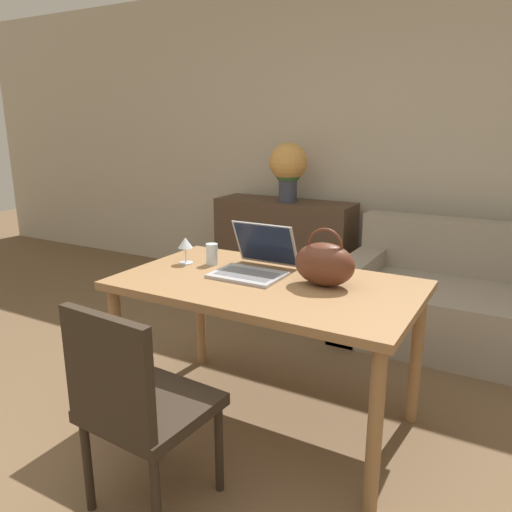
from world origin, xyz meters
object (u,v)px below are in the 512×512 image
(laptop, at_px, (256,260))
(handbag, at_px, (324,264))
(drinking_glass, at_px, (212,254))
(wine_glass, at_px, (185,244))
(couch, at_px, (472,306))
(flower_vase, at_px, (288,167))
(chair, at_px, (137,401))

(laptop, relative_size, handbag, 1.26)
(drinking_glass, height_order, wine_glass, wine_glass)
(wine_glass, height_order, handbag, handbag)
(couch, relative_size, flower_vase, 3.45)
(chair, xyz_separation_m, drinking_glass, (-0.28, 0.93, 0.32))
(laptop, bearing_deg, wine_glass, -173.78)
(chair, relative_size, handbag, 3.00)
(couch, relative_size, laptop, 4.72)
(couch, distance_m, flower_vase, 1.85)
(chair, bearing_deg, wine_glass, 119.08)
(laptop, height_order, flower_vase, flower_vase)
(wine_glass, bearing_deg, couch, 47.06)
(couch, relative_size, wine_glass, 11.95)
(couch, height_order, flower_vase, flower_vase)
(handbag, relative_size, flower_vase, 0.58)
(couch, distance_m, wine_glass, 2.06)
(handbag, distance_m, flower_vase, 2.09)
(laptop, distance_m, wine_glass, 0.42)
(wine_glass, bearing_deg, handbag, 1.18)
(chair, relative_size, wine_glass, 6.04)
(handbag, bearing_deg, laptop, 175.72)
(laptop, distance_m, handbag, 0.39)
(chair, relative_size, couch, 0.51)
(drinking_glass, distance_m, wine_glass, 0.15)
(couch, bearing_deg, flower_vase, 167.69)
(chair, relative_size, drinking_glass, 7.67)
(flower_vase, bearing_deg, wine_glass, -81.95)
(handbag, xyz_separation_m, flower_vase, (-1.06, 1.78, 0.27))
(chair, relative_size, flower_vase, 1.75)
(chair, height_order, couch, chair)
(couch, xyz_separation_m, wine_glass, (-1.35, -1.45, 0.59))
(handbag, bearing_deg, flower_vase, 120.73)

